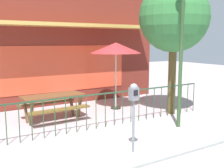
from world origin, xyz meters
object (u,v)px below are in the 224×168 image
Objects in this scene: parking_meter_near at (134,99)px; street_tree at (174,18)px; picnic_table_left at (53,100)px; patio_umbrella at (116,48)px; street_lamp at (182,28)px.

street_tree is at bearing 33.98° from parking_meter_near.
patio_umbrella is (2.37, 0.25, 1.51)m from picnic_table_left.
parking_meter_near is 0.36× the size of street_lamp.
picnic_table_left is 4.24m from street_lamp.
parking_meter_near is (-1.70, -3.45, -0.97)m from patio_umbrella.
parking_meter_near is at bearing -78.10° from picnic_table_left.
parking_meter_near is at bearing -159.69° from street_lamp.
street_lamp is (2.10, 0.78, 1.56)m from parking_meter_near.
parking_meter_near is 4.05m from street_tree.
street_lamp reaches higher than parking_meter_near.
patio_umbrella is 0.55× the size of street_lamp.
parking_meter_near is at bearing -146.02° from street_tree.
picnic_table_left is 4.56m from street_tree.
parking_meter_near is (0.67, -3.20, 0.54)m from picnic_table_left.
patio_umbrella is 3.96m from parking_meter_near.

